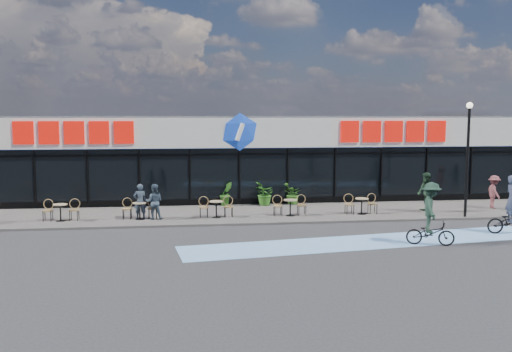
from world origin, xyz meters
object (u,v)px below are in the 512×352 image
Objects in this scene: patron_left at (140,201)px; cyclist_a at (431,217)px; potted_plant_mid at (293,194)px; potted_plant_left at (226,194)px; potted_plant_right at (265,194)px; pedestrian_a at (426,192)px; cyclist_b at (511,214)px; pedestrian_b at (494,192)px; patron_right at (154,202)px; lamp_post at (468,149)px.

patron_left is 0.68× the size of cyclist_a.
potted_plant_mid is 0.47× the size of cyclist_a.
potted_plant_left is 1.98m from potted_plant_right.
pedestrian_a is (5.75, -3.08, 0.40)m from potted_plant_mid.
patron_left is 0.82× the size of pedestrian_a.
cyclist_a is at bearing -160.51° from cyclist_b.
potted_plant_right is (-1.44, -0.18, 0.06)m from potted_plant_mid.
potted_plant_left is 0.64× the size of pedestrian_a.
pedestrian_b is 0.71× the size of cyclist_a.
lamp_post is at bearing 178.55° from patron_right.
potted_plant_right is 11.35m from cyclist_b.
potted_plant_mid is 10.42m from cyclist_b.
patron_left and patron_right have the same top height.
lamp_post reaches higher than cyclist_a.
patron_left is 15.29m from cyclist_b.
cyclist_b is at bearing -86.45° from lamp_post.
cyclist_b is at bearing -35.45° from potted_plant_left.
pedestrian_a reaches higher than potted_plant_right.
pedestrian_a is at bearing -21.96° from potted_plant_right.
pedestrian_b is at bearing -10.90° from potted_plant_left.
potted_plant_mid is at bearing -119.76° from pedestrian_a.
lamp_post is at bearing -22.88° from potted_plant_left.
lamp_post is 3.15× the size of pedestrian_b.
lamp_post reaches higher than potted_plant_left.
lamp_post reaches higher than potted_plant_mid.
patron_right is 12.52m from pedestrian_a.
cyclist_a is (3.26, -8.91, 0.38)m from potted_plant_mid.
pedestrian_b is at bearing 65.64° from cyclist_b.
pedestrian_b is at bearing 45.97° from cyclist_a.
patron_right is (-5.33, -3.03, 0.18)m from potted_plant_right.
patron_left is (-7.39, -3.03, 0.24)m from potted_plant_mid.
patron_left is 1.00× the size of patron_right.
pedestrian_a reaches higher than potted_plant_mid.
cyclist_a reaches higher than pedestrian_b.
potted_plant_right is at bearing -163.92° from patron_left.
cyclist_a reaches higher than potted_plant_mid.
potted_plant_mid is 0.47× the size of cyclist_b.
pedestrian_b is (2.50, 1.91, -2.22)m from lamp_post.
cyclist_a is at bearing -69.88° from potted_plant_mid.
pedestrian_a is at bearing 135.61° from lamp_post.
potted_plant_left is 1.12× the size of potted_plant_mid.
lamp_post is 3.30× the size of patron_left.
lamp_post is 2.25× the size of cyclist_a.
potted_plant_left is at bearing 126.60° from cyclist_a.
potted_plant_right is 6.13m from patron_right.
pedestrian_a is (13.14, -0.04, 0.17)m from patron_left.
pedestrian_a is at bearing -28.16° from potted_plant_mid.
potted_plant_mid is 8.00m from patron_left.
pedestrian_b is at bearing -174.02° from patron_right.
potted_plant_right is 0.53× the size of cyclist_a.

